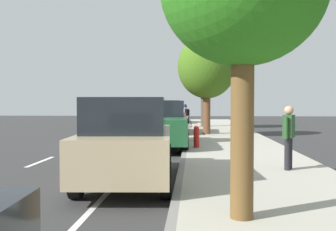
% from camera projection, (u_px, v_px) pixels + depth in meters
% --- Properties ---
extents(ground, '(73.12, 73.12, 0.00)m').
position_uv_depth(ground, '(140.00, 145.00, 17.29)').
color(ground, '#323232').
extents(sidewalk, '(3.83, 45.70, 0.16)m').
position_uv_depth(sidewalk, '(232.00, 144.00, 17.03)').
color(sidewalk, '#ADA899').
rests_on(sidewalk, ground).
extents(curb_edge, '(0.16, 45.70, 0.16)m').
position_uv_depth(curb_edge, '(186.00, 144.00, 17.16)').
color(curb_edge, gray).
rests_on(curb_edge, ground).
extents(lane_stripe_centre, '(0.14, 44.20, 0.01)m').
position_uv_depth(lane_stripe_centre, '(79.00, 147.00, 16.70)').
color(lane_stripe_centre, white).
rests_on(lane_stripe_centre, ground).
extents(lane_stripe_bike_edge, '(0.12, 45.70, 0.01)m').
position_uv_depth(lane_stripe_bike_edge, '(153.00, 145.00, 17.25)').
color(lane_stripe_bike_edge, white).
rests_on(lane_stripe_bike_edge, ground).
extents(parked_suv_tan_second, '(2.18, 4.80, 1.99)m').
position_uv_depth(parked_suv_tan_second, '(129.00, 139.00, 9.15)').
color(parked_suv_tan_second, tan).
rests_on(parked_suv_tan_second, ground).
extents(parked_pickup_green_mid, '(2.16, 5.36, 1.95)m').
position_uv_depth(parked_pickup_green_mid, '(163.00, 126.00, 16.21)').
color(parked_pickup_green_mid, '#1E512D').
rests_on(parked_pickup_green_mid, ground).
extents(parked_suv_red_far, '(2.11, 4.77, 1.99)m').
position_uv_depth(parked_suv_red_far, '(167.00, 117.00, 22.56)').
color(parked_suv_red_far, maroon).
rests_on(parked_suv_red_far, ground).
extents(parked_sedan_silver_farthest, '(2.04, 4.50, 1.52)m').
position_uv_depth(parked_sedan_silver_farthest, '(177.00, 116.00, 33.54)').
color(parked_sedan_silver_farthest, '#B7BABF').
rests_on(parked_sedan_silver_farthest, ground).
extents(bicycle_at_curb, '(1.33, 1.21, 0.77)m').
position_uv_depth(bicycle_at_curb, '(182.00, 124.00, 27.64)').
color(bicycle_at_curb, black).
rests_on(bicycle_at_curb, ground).
extents(cyclist_with_backpack, '(0.54, 0.55, 1.76)m').
position_uv_depth(cyclist_with_backpack, '(185.00, 114.00, 27.14)').
color(cyclist_with_backpack, '#C6B284').
rests_on(cyclist_with_backpack, ground).
extents(street_tree_mid_block, '(3.17, 3.17, 5.38)m').
position_uv_depth(street_tree_mid_block, '(207.00, 67.00, 21.32)').
color(street_tree_mid_block, brown).
rests_on(street_tree_mid_block, sidewalk).
extents(street_tree_far_end, '(3.32, 3.32, 5.58)m').
position_uv_depth(street_tree_far_end, '(204.00, 73.00, 28.23)').
color(street_tree_far_end, '#493E30').
rests_on(street_tree_far_end, sidewalk).
extents(pedestrian_on_phone, '(0.38, 0.56, 1.64)m').
position_uv_depth(pedestrian_on_phone, '(289.00, 134.00, 10.10)').
color(pedestrian_on_phone, black).
rests_on(pedestrian_on_phone, sidewalk).
extents(fire_hydrant, '(0.22, 0.22, 0.84)m').
position_uv_depth(fire_hydrant, '(196.00, 136.00, 15.03)').
color(fire_hydrant, red).
rests_on(fire_hydrant, sidewalk).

